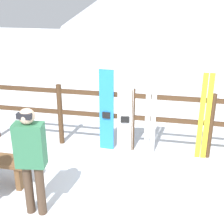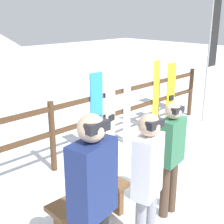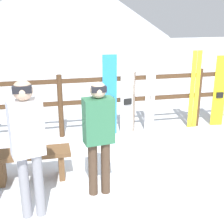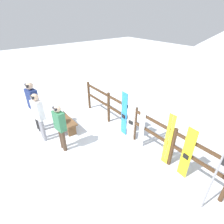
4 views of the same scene
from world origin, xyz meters
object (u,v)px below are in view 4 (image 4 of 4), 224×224
object	(u,v)px
bench	(66,122)
person_white	(39,114)
person_plaid_green	(60,125)
ski_pair_white	(142,124)
snowboard_white	(131,120)
snowboard_blue	(124,114)
snowboard_yellow	(187,154)
person_navy	(34,103)
ski_pair_yellow	(168,140)

from	to	relation	value
bench	person_white	distance (m)	1.09
person_plaid_green	ski_pair_white	size ratio (longest dim) A/B	0.94
bench	snowboard_white	distance (m)	2.37
snowboard_white	snowboard_blue	bearing A→B (deg)	179.98
person_plaid_green	snowboard_white	bearing A→B (deg)	65.76
snowboard_yellow	person_plaid_green	bearing A→B (deg)	-144.97
person_white	person_navy	size ratio (longest dim) A/B	0.92
bench	person_navy	xyz separation A→B (m)	(-0.63, -0.79, 0.74)
ski_pair_white	ski_pair_yellow	world-z (taller)	ski_pair_white
person_white	snowboard_blue	world-z (taller)	person_white
person_white	snowboard_white	world-z (taller)	person_white
person_navy	ski_pair_yellow	world-z (taller)	person_navy
person_white	snowboard_blue	bearing A→B (deg)	58.75
person_white	person_plaid_green	xyz separation A→B (m)	(0.86, 0.31, -0.10)
ski_pair_yellow	bench	bearing A→B (deg)	-155.21
bench	snowboard_white	size ratio (longest dim) A/B	0.77
bench	snowboard_yellow	world-z (taller)	snowboard_yellow
snowboard_white	ski_pair_yellow	size ratio (longest dim) A/B	0.90
person_plaid_green	snowboard_yellow	bearing A→B (deg)	35.03
ski_pair_white	snowboard_yellow	size ratio (longest dim) A/B	1.11
bench	snowboard_yellow	xyz separation A→B (m)	(3.78, 1.48, 0.41)
bench	person_plaid_green	world-z (taller)	person_plaid_green
snowboard_white	ski_pair_white	size ratio (longest dim) A/B	0.88
person_plaid_green	ski_pair_white	bearing A→B (deg)	55.81
person_plaid_green	person_navy	bearing A→B (deg)	-170.74
person_white	ski_pair_yellow	bearing A→B (deg)	36.32
person_plaid_green	snowboard_white	world-z (taller)	person_plaid_green
bench	snowboard_blue	bearing A→B (deg)	45.56
person_white	snowboard_white	bearing A→B (deg)	52.81
bench	person_navy	bearing A→B (deg)	-128.73
person_white	person_plaid_green	distance (m)	0.92
snowboard_blue	ski_pair_white	distance (m)	0.82
person_navy	person_plaid_green	xyz separation A→B (m)	(1.53, 0.25, -0.17)
person_navy	bench	bearing A→B (deg)	51.27
snowboard_white	person_plaid_green	bearing A→B (deg)	-114.24
snowboard_white	person_white	bearing A→B (deg)	-127.19
person_white	ski_pair_yellow	xyz separation A→B (m)	(3.18, 2.33, -0.20)
person_plaid_green	ski_pair_yellow	xyz separation A→B (m)	(2.32, 2.02, -0.11)
person_navy	snowboard_blue	distance (m)	3.09
person_navy	snowboard_white	bearing A→B (deg)	42.93
bench	ski_pair_yellow	distance (m)	3.57
snowboard_white	ski_pair_white	distance (m)	0.48
person_white	snowboard_white	distance (m)	2.94
person_white	snowboard_white	xyz separation A→B (m)	(1.77, 2.33, -0.28)
person_plaid_green	ski_pair_yellow	distance (m)	3.08
person_navy	snowboard_yellow	size ratio (longest dim) A/B	1.23
bench	person_white	world-z (taller)	person_white
person_plaid_green	ski_pair_yellow	world-z (taller)	ski_pair_yellow
ski_pair_yellow	snowboard_yellow	distance (m)	0.57
person_white	snowboard_yellow	world-z (taller)	person_white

